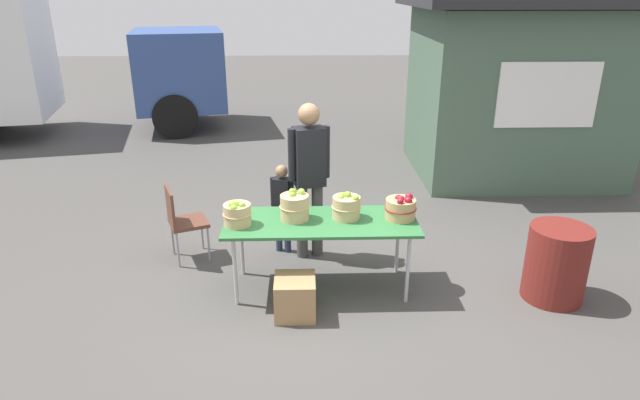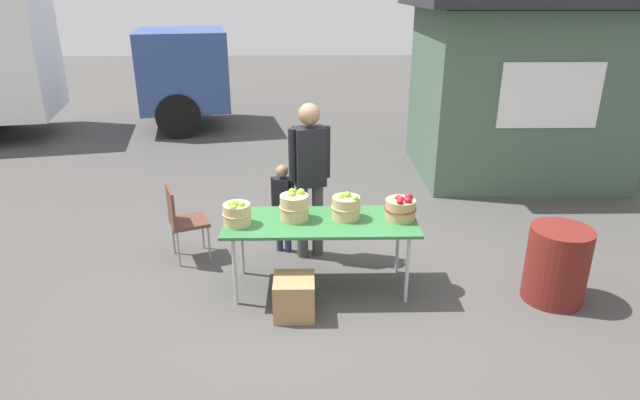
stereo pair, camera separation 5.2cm
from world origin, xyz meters
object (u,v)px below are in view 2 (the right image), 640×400
Objects in this scene: folding_chair at (182,217)px; vendor_adult at (310,169)px; market_table at (321,225)px; child_customer at (283,202)px; produce_crate at (294,297)px; apple_basket_green_1 at (294,206)px; trash_barrel at (557,264)px; apple_basket_green_2 at (346,207)px; apple_basket_red_0 at (401,208)px; apple_basket_green_0 at (237,213)px.

vendor_adult is at bearing -110.09° from folding_chair.
vendor_adult reaches higher than market_table.
child_customer is 2.77× the size of produce_crate.
market_table is 0.32m from apple_basket_green_1.
apple_basket_green_1 is 0.41× the size of trash_barrel.
apple_basket_green_1 is at bearing 119.75° from child_customer.
vendor_adult is at bearing 157.68° from trash_barrel.
vendor_adult is 1.67× the size of child_customer.
child_customer is at bearing 158.01° from trash_barrel.
folding_chair is 3.94m from trash_barrel.
folding_chair is at bearing 26.98° from child_customer.
apple_basket_green_2 is (0.51, 0.01, -0.01)m from apple_basket_green_1.
vendor_adult reaches higher than produce_crate.
apple_basket_red_0 is at bearing -127.74° from folding_chair.
vendor_adult is at bearing 82.85° from produce_crate.
folding_chair is at bearing 133.99° from apple_basket_green_0.
child_customer is at bearing 130.70° from apple_basket_green_2.
apple_basket_red_0 is at bearing 164.90° from child_customer.
market_table is at bearing 173.56° from trash_barrel.
market_table is 6.44× the size of apple_basket_green_2.
produce_crate is (0.15, -1.33, -0.43)m from child_customer.
apple_basket_green_1 is 0.97× the size of apple_basket_red_0.
produce_crate is (-1.05, -0.52, -0.67)m from apple_basket_red_0.
apple_basket_green_1 and child_customer have the same top height.
folding_chair is 1.14× the size of trash_barrel.
child_customer is at bearing 146.31° from apple_basket_red_0.
trash_barrel is at bearing -8.92° from apple_basket_green_2.
apple_basket_green_0 is 0.27× the size of child_customer.
apple_basket_red_0 is 2.43m from folding_chair.
apple_basket_green_0 is 1.07m from apple_basket_green_2.
apple_basket_green_2 is at bearing 171.08° from trash_barrel.
apple_basket_green_1 is 0.29× the size of child_customer.
child_customer is 1.40m from produce_crate.
apple_basket_green_2 is 2.13m from trash_barrel.
trash_barrel is 1.99× the size of produce_crate.
apple_basket_green_1 is at bearing 89.98° from produce_crate.
folding_chair is (-0.72, 0.75, -0.36)m from apple_basket_green_0.
apple_basket_green_0 is at bearing 176.61° from trash_barrel.
apple_basket_green_0 reaches higher than trash_barrel.
folding_chair reaches higher than produce_crate.
trash_barrel reaches higher than produce_crate.
apple_basket_green_2 is at bearing 7.38° from apple_basket_green_0.
apple_basket_green_1 is at bearing 179.02° from apple_basket_red_0.
vendor_adult is (0.15, 0.68, 0.15)m from apple_basket_green_1.
apple_basket_green_2 reaches higher than produce_crate.
vendor_adult is (0.70, 0.80, 0.17)m from apple_basket_green_0.
trash_barrel is (2.30, -0.26, -0.33)m from market_table.
vendor_adult is at bearing 48.81° from apple_basket_green_0.
apple_basket_green_1 is at bearing 168.91° from market_table.
market_table is at bearing 82.10° from vendor_adult.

